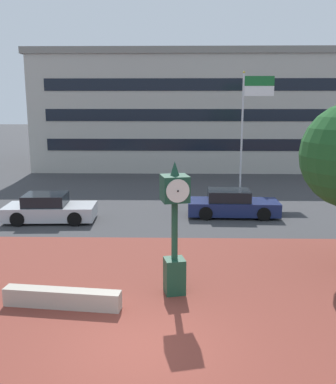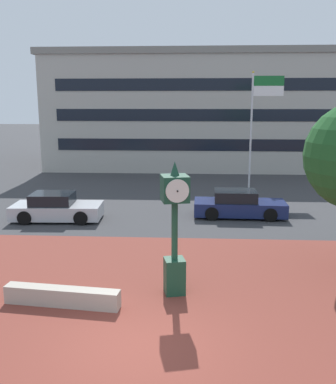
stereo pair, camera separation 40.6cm
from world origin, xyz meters
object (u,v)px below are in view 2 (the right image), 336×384
at_px(car_street_mid, 56,208).
at_px(street_clock, 175,227).
at_px(flagpole_primary, 257,117).
at_px(civic_building, 219,110).
at_px(car_street_far, 238,205).

bearing_deg(car_street_mid, street_clock, 35.09).
relative_size(street_clock, car_street_mid, 0.92).
distance_m(car_street_mid, flagpole_primary, 13.27).
distance_m(street_clock, flagpole_primary, 15.94).
xyz_separation_m(flagpole_primary, civic_building, (-1.52, 12.94, 0.20)).
bearing_deg(car_street_far, street_clock, -15.99).
distance_m(car_street_mid, car_street_far, 8.64).
xyz_separation_m(street_clock, flagpole_primary, (4.34, 15.13, 2.55)).
xyz_separation_m(car_street_far, flagpole_primary, (1.62, 6.41, 3.96)).
height_order(street_clock, civic_building, civic_building).
xyz_separation_m(street_clock, car_street_mid, (-5.84, 7.61, -1.41)).
bearing_deg(street_clock, civic_building, 71.08).
height_order(street_clock, flagpole_primary, flagpole_primary).
distance_m(car_street_far, civic_building, 19.79).
bearing_deg(flagpole_primary, civic_building, 96.69).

